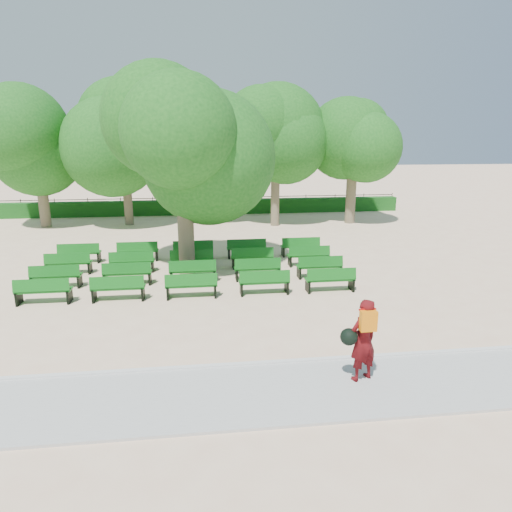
{
  "coord_description": "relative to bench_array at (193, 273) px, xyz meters",
  "views": [
    {
      "loc": [
        -0.1,
        -15.22,
        4.91
      ],
      "look_at": [
        1.7,
        -1.0,
        1.1
      ],
      "focal_mm": 32.0,
      "sensor_mm": 36.0,
      "label": 1
    }
  ],
  "objects": [
    {
      "name": "bench_array",
      "position": [
        0.0,
        0.0,
        0.0
      ],
      "size": [
        1.63,
        0.59,
        1.01
      ],
      "rotation": [
        0.0,
        0.0,
        -0.06
      ],
      "color": "#116117",
      "rests_on": "ground"
    },
    {
      "name": "fence",
      "position": [
        0.38,
        13.71,
        -0.08
      ],
      "size": [
        26.0,
        0.1,
        1.02
      ],
      "primitive_type": null,
      "color": "black",
      "rests_on": "ground"
    },
    {
      "name": "ground",
      "position": [
        0.38,
        -0.69,
        -0.08
      ],
      "size": [
        120.0,
        120.0,
        0.0
      ],
      "primitive_type": "plane",
      "color": "beige"
    },
    {
      "name": "paving",
      "position": [
        0.38,
        -8.09,
        -0.05
      ],
      "size": [
        30.0,
        2.2,
        0.06
      ],
      "primitive_type": "cube",
      "color": "#B2B1AD",
      "rests_on": "ground"
    },
    {
      "name": "tree_line",
      "position": [
        0.38,
        9.31,
        -0.08
      ],
      "size": [
        21.8,
        6.8,
        7.04
      ],
      "primitive_type": null,
      "color": "#1F621B",
      "rests_on": "ground"
    },
    {
      "name": "hedge",
      "position": [
        0.38,
        13.31,
        0.37
      ],
      "size": [
        26.0,
        0.7,
        0.9
      ],
      "primitive_type": "cube",
      "color": "#165317",
      "rests_on": "ground"
    },
    {
      "name": "person",
      "position": [
        3.45,
        -7.86,
        0.87
      ],
      "size": [
        0.87,
        0.62,
        1.73
      ],
      "rotation": [
        0.0,
        0.0,
        3.51
      ],
      "color": "#4F0B0E",
      "rests_on": "ground"
    },
    {
      "name": "curb",
      "position": [
        0.38,
        -6.94,
        -0.03
      ],
      "size": [
        30.0,
        0.12,
        0.1
      ],
      "primitive_type": "cube",
      "color": "silver",
      "rests_on": "ground"
    },
    {
      "name": "tree_among",
      "position": [
        -0.2,
        0.21,
        4.49
      ],
      "size": [
        4.66,
        4.66,
        6.7
      ],
      "color": "brown",
      "rests_on": "ground"
    }
  ]
}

